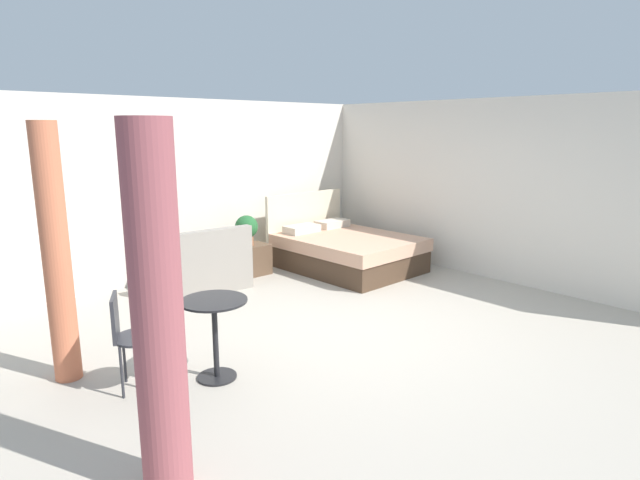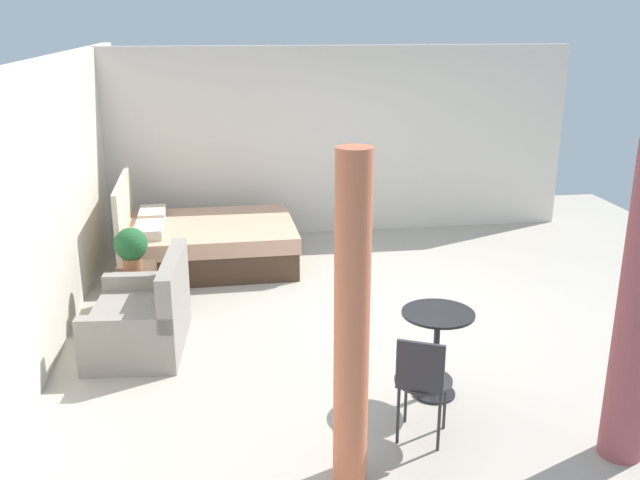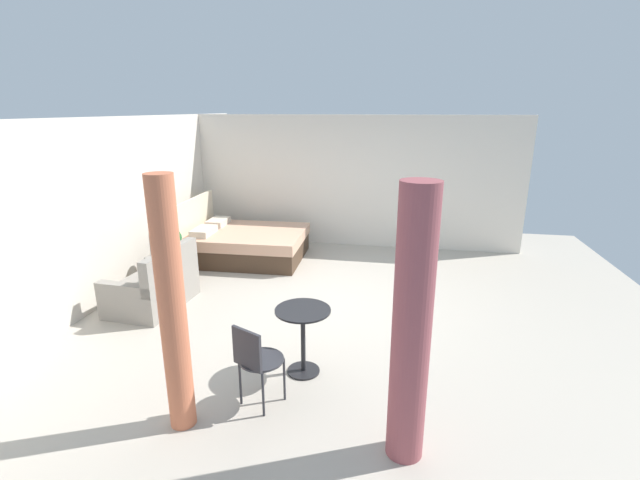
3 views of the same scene
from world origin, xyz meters
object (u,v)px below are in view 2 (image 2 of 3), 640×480
object	(u,v)px
potted_plant	(131,247)
cafe_chair_near_window	(422,378)
bed	(205,242)
nightstand	(137,287)
couch	(144,319)
balcony_table	(437,338)

from	to	relation	value
potted_plant	cafe_chair_near_window	world-z (taller)	potted_plant
potted_plant	bed	bearing A→B (deg)	-27.60
potted_plant	cafe_chair_near_window	distance (m)	3.60
bed	nightstand	world-z (taller)	bed
couch	potted_plant	world-z (taller)	potted_plant
nightstand	potted_plant	bearing A→B (deg)	172.00
couch	potted_plant	bearing A→B (deg)	11.62
nightstand	potted_plant	distance (m)	0.50
bed	cafe_chair_near_window	distance (m)	4.43
bed	cafe_chair_near_window	world-z (taller)	bed
nightstand	cafe_chair_near_window	size ratio (longest dim) A/B	0.55
bed	couch	distance (m)	2.31
couch	cafe_chair_near_window	distance (m)	2.85
potted_plant	couch	bearing A→B (deg)	-168.38
couch	nightstand	xyz separation A→B (m)	(0.98, 0.17, -0.05)
balcony_table	cafe_chair_near_window	xyz separation A→B (m)	(-0.64, 0.31, 0.01)
nightstand	cafe_chair_near_window	bearing A→B (deg)	-141.22
cafe_chair_near_window	nightstand	bearing A→B (deg)	38.78
bed	couch	bearing A→B (deg)	166.54
nightstand	potted_plant	size ratio (longest dim) A/B	1.01
bed	potted_plant	size ratio (longest dim) A/B	4.65
bed	balcony_table	distance (m)	3.98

